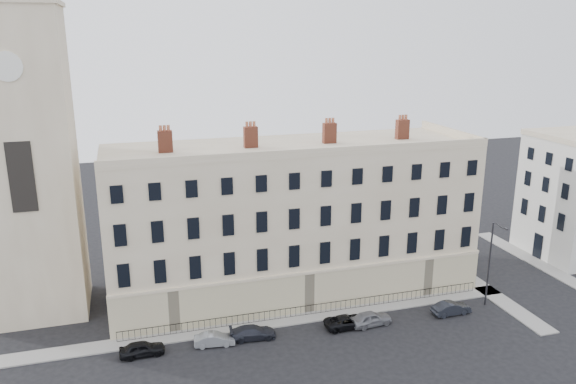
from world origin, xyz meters
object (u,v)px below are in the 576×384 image
(car_f, at_px, (451,308))
(car_b, at_px, (214,339))
(streetlamp, at_px, (491,260))
(car_a, at_px, (142,349))
(car_c, at_px, (253,332))
(car_e, at_px, (371,318))
(car_d, at_px, (347,322))

(car_f, bearing_deg, car_b, 86.26)
(car_b, xyz_separation_m, streetlamp, (26.58, -0.21, 4.12))
(car_a, distance_m, car_c, 9.31)
(car_c, bearing_deg, streetlamp, -86.37)
(car_e, bearing_deg, car_f, -97.11)
(car_b, bearing_deg, car_e, -85.30)
(car_d, bearing_deg, car_e, -95.70)
(car_b, height_order, car_c, car_c)
(car_a, bearing_deg, car_f, -93.76)
(car_c, bearing_deg, car_a, 94.73)
(car_a, xyz_separation_m, streetlamp, (32.52, -0.34, 4.06))
(streetlamp, bearing_deg, car_b, -168.42)
(streetlamp, bearing_deg, car_a, -168.57)
(car_d, bearing_deg, car_c, 86.37)
(car_c, xyz_separation_m, car_f, (18.90, -1.02, 0.03))
(car_d, bearing_deg, car_a, 88.33)
(car_b, relative_size, car_f, 0.92)
(car_d, bearing_deg, car_b, 88.14)
(car_b, bearing_deg, car_a, 95.88)
(car_a, xyz_separation_m, car_d, (17.84, -0.50, -0.06))
(car_b, height_order, streetlamp, streetlamp)
(car_d, bearing_deg, car_f, -92.75)
(car_d, xyz_separation_m, streetlamp, (14.68, 0.16, 4.12))
(car_b, distance_m, car_e, 14.15)
(car_f, bearing_deg, streetlamp, -82.98)
(car_b, xyz_separation_m, car_d, (11.90, -0.37, 0.00))
(car_b, relative_size, streetlamp, 0.41)
(car_f, relative_size, streetlamp, 0.44)
(car_a, height_order, streetlamp, streetlamp)
(car_a, xyz_separation_m, car_e, (20.08, -0.72, 0.04))
(car_a, distance_m, car_f, 28.23)
(car_a, relative_size, car_c, 0.90)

